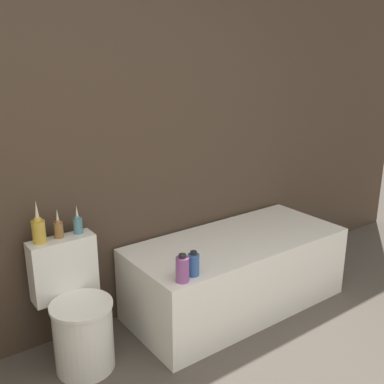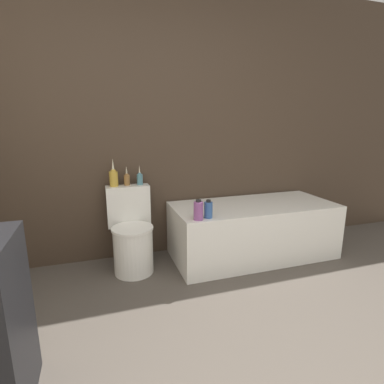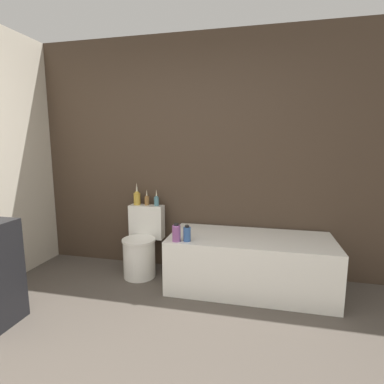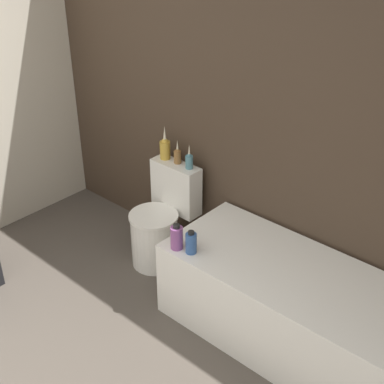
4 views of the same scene
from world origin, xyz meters
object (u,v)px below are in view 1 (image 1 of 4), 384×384
at_px(shampoo_bottle_tall, 182,269).
at_px(shampoo_bottle_short, 194,264).
at_px(toilet, 78,315).
at_px(vase_bronze, 78,224).
at_px(bathtub, 236,272).
at_px(vase_silver, 58,228).
at_px(vase_gold, 39,229).

relative_size(shampoo_bottle_tall, shampoo_bottle_short, 1.11).
height_order(toilet, vase_bronze, vase_bronze).
relative_size(bathtub, vase_silver, 8.75).
bearing_deg(shampoo_bottle_tall, vase_gold, 138.67).
bearing_deg(bathtub, vase_silver, 167.06).
relative_size(bathtub, shampoo_bottle_short, 10.31).
height_order(vase_silver, shampoo_bottle_tall, vase_silver).
xyz_separation_m(bathtub, vase_silver, (-1.18, 0.27, 0.54)).
height_order(vase_bronze, shampoo_bottle_tall, vase_bronze).
bearing_deg(vase_gold, bathtub, -11.54).
xyz_separation_m(bathtub, vase_bronze, (-1.06, 0.27, 0.54)).
xyz_separation_m(vase_gold, shampoo_bottle_tall, (0.62, -0.55, -0.22)).
bearing_deg(vase_gold, shampoo_bottle_short, -36.03).
bearing_deg(vase_bronze, bathtub, -14.03).
bearing_deg(vase_silver, bathtub, -12.94).
height_order(vase_gold, vase_bronze, vase_gold).
height_order(toilet, vase_silver, vase_silver).
height_order(bathtub, shampoo_bottle_tall, shampoo_bottle_tall).
relative_size(vase_bronze, shampoo_bottle_tall, 1.08).
xyz_separation_m(toilet, vase_bronze, (0.12, 0.19, 0.49)).
xyz_separation_m(bathtub, vase_gold, (-1.30, 0.26, 0.56)).
xyz_separation_m(vase_gold, shampoo_bottle_short, (0.72, -0.52, -0.23)).
relative_size(vase_gold, shampoo_bottle_tall, 1.49).
relative_size(bathtub, toilet, 2.13).
bearing_deg(vase_bronze, shampoo_bottle_tall, -54.73).
bearing_deg(vase_bronze, vase_gold, -179.87).
distance_m(toilet, shampoo_bottle_tall, 0.69).
height_order(vase_gold, shampoo_bottle_short, vase_gold).
bearing_deg(shampoo_bottle_tall, shampoo_bottle_short, 14.26).
bearing_deg(shampoo_bottle_tall, toilet, 144.39).
relative_size(vase_gold, shampoo_bottle_short, 1.66).
distance_m(toilet, vase_silver, 0.53).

